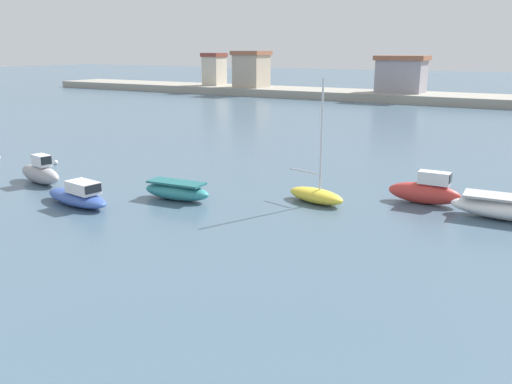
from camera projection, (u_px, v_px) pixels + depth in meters
name	position (u px, v px, depth m)	size (l,w,h in m)	color
moored_boat_2	(40.00, 173.00, 31.12)	(4.05, 1.90, 1.75)	#9E9EA3
moored_boat_3	(78.00, 196.00, 26.77)	(4.74, 2.16, 1.31)	#3856A8
moored_boat_4	(177.00, 191.00, 27.77)	(3.94, 1.62, 0.97)	teal
moored_boat_5	(316.00, 195.00, 27.22)	(3.51, 2.07, 6.31)	yellow
moored_boat_6	(425.00, 191.00, 26.99)	(3.65, 1.13, 1.71)	#C63833
mooring_buoy_0	(33.00, 170.00, 33.88)	(0.33, 0.33, 0.33)	red
mooring_buoy_3	(56.00, 162.00, 36.31)	(0.30, 0.30, 0.30)	white
distant_shoreline	(392.00, 89.00, 81.41)	(131.42, 10.11, 7.43)	#9E998C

